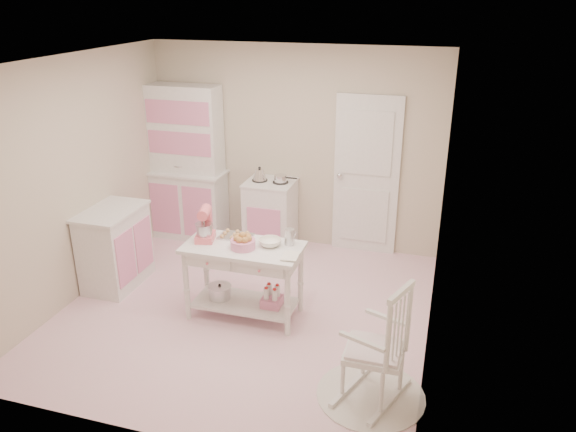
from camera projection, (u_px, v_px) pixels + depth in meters
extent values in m
plane|color=pink|center=(245.00, 310.00, 6.02)|extent=(3.80, 3.80, 0.00)
cube|color=white|center=(237.00, 61.00, 5.04)|extent=(3.80, 3.80, 0.04)
cube|color=beige|center=(295.00, 148.00, 7.22)|extent=(3.80, 0.04, 2.60)
cube|color=beige|center=(142.00, 288.00, 3.84)|extent=(3.80, 0.04, 2.60)
cube|color=beige|center=(76.00, 179.00, 6.03)|extent=(0.04, 3.80, 2.60)
cube|color=beige|center=(440.00, 217.00, 5.03)|extent=(0.04, 3.80, 2.60)
cube|color=white|center=(366.00, 176.00, 7.04)|extent=(0.82, 0.05, 2.04)
cube|color=white|center=(186.00, 163.00, 7.48)|extent=(1.06, 0.50, 2.08)
cube|color=white|center=(270.00, 215.00, 7.34)|extent=(0.62, 0.57, 0.92)
cube|color=white|center=(115.00, 247.00, 6.41)|extent=(0.54, 0.84, 0.92)
cylinder|color=white|center=(371.00, 395.00, 4.76)|extent=(0.92, 0.92, 0.01)
cube|color=white|center=(374.00, 341.00, 4.55)|extent=(0.70, 0.84, 1.10)
cube|color=white|center=(244.00, 281.00, 5.80)|extent=(1.20, 0.60, 0.80)
cube|color=#FF6B79|center=(205.00, 225.00, 5.71)|extent=(0.26, 0.32, 0.34)
cube|color=silver|center=(236.00, 236.00, 5.84)|extent=(0.34, 0.24, 0.02)
cylinder|color=pink|center=(243.00, 244.00, 5.58)|extent=(0.25, 0.25, 0.09)
imported|color=white|center=(270.00, 242.00, 5.64)|extent=(0.23, 0.23, 0.07)
cylinder|color=silver|center=(289.00, 237.00, 5.64)|extent=(0.10, 0.10, 0.17)
imported|color=white|center=(282.00, 256.00, 5.42)|extent=(0.17, 0.22, 0.02)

